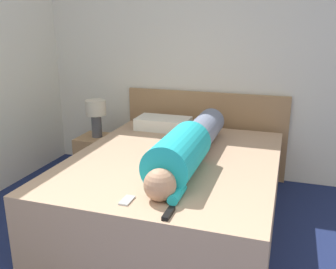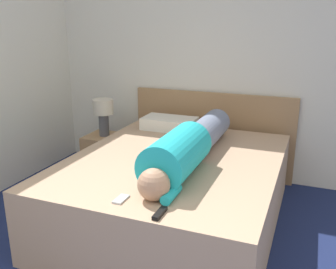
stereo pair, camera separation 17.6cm
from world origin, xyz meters
name	(u,v)px [view 1 (the left image)]	position (x,y,z in m)	size (l,w,h in m)	color
wall_back	(216,59)	(0.00, 3.67, 1.30)	(5.16, 0.06, 2.60)	silver
bed	(174,190)	(-0.09, 2.43, 0.29)	(1.69, 2.08, 0.59)	tan
headboard	(204,133)	(-0.09, 3.60, 0.47)	(1.81, 0.04, 0.95)	#A37A51
nightstand	(98,157)	(-1.18, 3.09, 0.24)	(0.40, 0.39, 0.47)	#A37A51
table_lamp	(96,113)	(-1.18, 3.09, 0.75)	(0.22, 0.22, 0.41)	#4C4C51
person_lying	(188,146)	(0.06, 2.34, 0.74)	(0.34, 1.69, 0.34)	tan
pillow_near_headboard	(163,123)	(-0.46, 3.24, 0.65)	(0.56, 0.32, 0.12)	silver
tv_remote	(169,213)	(0.17, 1.49, 0.60)	(0.04, 0.15, 0.02)	black
cell_phone	(127,200)	(-0.14, 1.58, 0.59)	(0.06, 0.13, 0.01)	#B2B7BC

